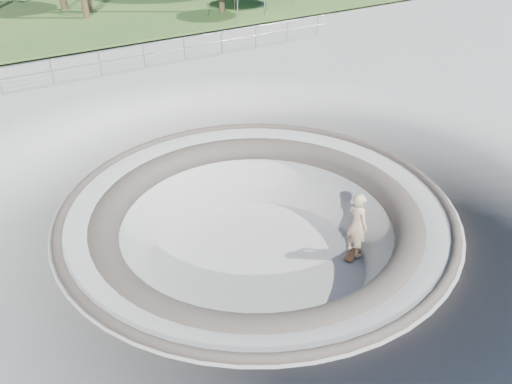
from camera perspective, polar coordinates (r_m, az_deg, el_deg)
ground at (r=13.10m, az=0.08°, el=-1.49°), size 180.00×180.00×0.00m
skate_bowl at (r=14.19m, az=0.08°, el=-7.68°), size 14.00×14.00×4.10m
distant_hills at (r=68.49m, az=-25.91°, el=16.80°), size 103.20×45.00×28.60m
safety_railing at (r=22.90m, az=-17.42°, el=13.88°), size 25.00×0.06×1.03m
skateboard at (r=14.68m, az=11.09°, el=-6.83°), size 0.89×0.55×0.09m
skater at (r=14.09m, az=11.50°, el=-3.65°), size 0.53×0.75×1.96m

